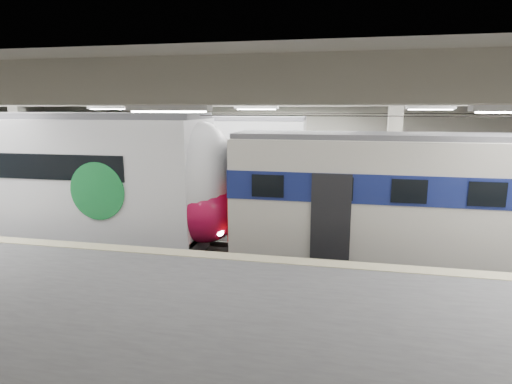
# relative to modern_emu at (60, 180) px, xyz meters

# --- Properties ---
(station_hall) EXTENTS (36.00, 24.00, 5.75)m
(station_hall) POSITION_rel_modern_emu_xyz_m (6.92, -1.74, 0.90)
(station_hall) COLOR black
(station_hall) RESTS_ON ground
(modern_emu) EXTENTS (14.96, 3.09, 4.77)m
(modern_emu) POSITION_rel_modern_emu_xyz_m (0.00, 0.00, 0.00)
(modern_emu) COLOR white
(modern_emu) RESTS_ON ground
(older_rer) EXTENTS (12.57, 2.78, 4.19)m
(older_rer) POSITION_rel_modern_emu_xyz_m (12.90, 0.00, -0.15)
(older_rer) COLOR beige
(older_rer) RESTS_ON ground
(far_train) EXTENTS (14.39, 3.57, 4.54)m
(far_train) POSITION_rel_modern_emu_xyz_m (1.24, 5.50, 0.00)
(far_train) COLOR white
(far_train) RESTS_ON ground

